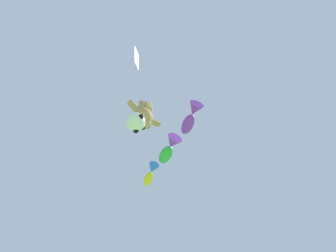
{
  "coord_description": "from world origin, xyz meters",
  "views": [
    {
      "loc": [
        -3.2,
        1.84,
        1.16
      ],
      "look_at": [
        0.64,
        6.07,
        11.01
      ],
      "focal_mm": 24.0,
      "sensor_mm": 36.0,
      "label": 1
    }
  ],
  "objects_px": {
    "fish_kite_violet": "(191,117)",
    "fish_kite_goldfin": "(150,174)",
    "teddy_bear_kite": "(144,114)",
    "fish_kite_emerald": "(169,149)",
    "soccer_ball_kite": "(136,122)",
    "diamond_kite": "(136,59)"
  },
  "relations": [
    {
      "from": "soccer_ball_kite",
      "to": "fish_kite_violet",
      "type": "xyz_separation_m",
      "value": [
        2.47,
        -1.53,
        1.55
      ]
    },
    {
      "from": "soccer_ball_kite",
      "to": "fish_kite_violet",
      "type": "relative_size",
      "value": 0.5
    },
    {
      "from": "teddy_bear_kite",
      "to": "fish_kite_goldfin",
      "type": "bearing_deg",
      "value": 45.26
    },
    {
      "from": "soccer_ball_kite",
      "to": "teddy_bear_kite",
      "type": "bearing_deg",
      "value": 21.09
    },
    {
      "from": "soccer_ball_kite",
      "to": "fish_kite_violet",
      "type": "height_order",
      "value": "fish_kite_violet"
    },
    {
      "from": "fish_kite_violet",
      "to": "fish_kite_goldfin",
      "type": "distance_m",
      "value": 4.85
    },
    {
      "from": "fish_kite_emerald",
      "to": "fish_kite_goldfin",
      "type": "xyz_separation_m",
      "value": [
        0.44,
        2.29,
        -0.04
      ]
    },
    {
      "from": "fish_kite_violet",
      "to": "fish_kite_goldfin",
      "type": "height_order",
      "value": "fish_kite_violet"
    },
    {
      "from": "teddy_bear_kite",
      "to": "fish_kite_violet",
      "type": "distance_m",
      "value": 2.63
    },
    {
      "from": "fish_kite_emerald",
      "to": "diamond_kite",
      "type": "height_order",
      "value": "diamond_kite"
    },
    {
      "from": "fish_kite_goldfin",
      "to": "fish_kite_emerald",
      "type": "bearing_deg",
      "value": -100.86
    },
    {
      "from": "fish_kite_emerald",
      "to": "diamond_kite",
      "type": "xyz_separation_m",
      "value": [
        -4.68,
        -2.35,
        2.0
      ]
    },
    {
      "from": "teddy_bear_kite",
      "to": "fish_kite_emerald",
      "type": "distance_m",
      "value": 2.67
    },
    {
      "from": "soccer_ball_kite",
      "to": "diamond_kite",
      "type": "xyz_separation_m",
      "value": [
        -1.63,
        -1.42,
        3.61
      ]
    },
    {
      "from": "fish_kite_emerald",
      "to": "diamond_kite",
      "type": "bearing_deg",
      "value": -153.37
    },
    {
      "from": "fish_kite_violet",
      "to": "soccer_ball_kite",
      "type": "bearing_deg",
      "value": 148.29
    },
    {
      "from": "teddy_bear_kite",
      "to": "fish_kite_emerald",
      "type": "xyz_separation_m",
      "value": [
        2.56,
        0.74,
        -0.21
      ]
    },
    {
      "from": "soccer_ball_kite",
      "to": "fish_kite_emerald",
      "type": "bearing_deg",
      "value": 16.87
    },
    {
      "from": "fish_kite_violet",
      "to": "diamond_kite",
      "type": "relative_size",
      "value": 0.82
    },
    {
      "from": "teddy_bear_kite",
      "to": "diamond_kite",
      "type": "xyz_separation_m",
      "value": [
        -2.12,
        -1.61,
        1.79
      ]
    },
    {
      "from": "teddy_bear_kite",
      "to": "fish_kite_goldfin",
      "type": "xyz_separation_m",
      "value": [
        3.0,
        3.03,
        -0.25
      ]
    },
    {
      "from": "fish_kite_violet",
      "to": "fish_kite_goldfin",
      "type": "relative_size",
      "value": 1.05
    }
  ]
}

